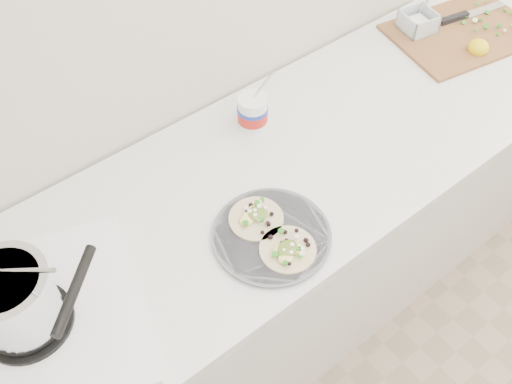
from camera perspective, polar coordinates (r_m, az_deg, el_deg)
counter at (r=1.92m, az=1.21°, el=-6.54°), size 2.44×0.66×0.90m
stove at (r=1.33m, az=-22.57°, el=-10.77°), size 0.61×0.58×0.24m
taco_plate at (r=1.40m, az=1.57°, el=-4.18°), size 0.30×0.30×0.04m
tub at (r=1.63m, az=-0.23°, el=8.30°), size 0.09×0.09×0.20m
cutboard at (r=2.13m, az=19.67°, el=15.15°), size 0.54×0.42×0.07m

